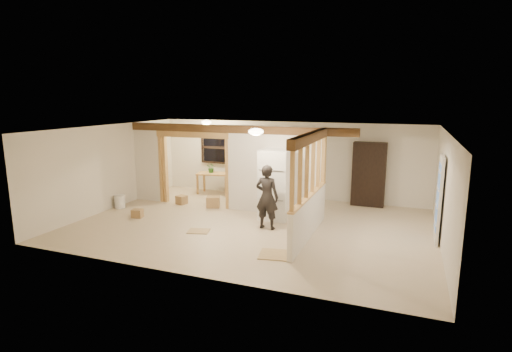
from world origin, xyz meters
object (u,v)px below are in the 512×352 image
at_px(work_table, 215,183).
at_px(shop_vac, 157,187).
at_px(woman, 267,197).
at_px(bookshelf, 369,174).
at_px(refrigerator, 276,184).

xyz_separation_m(work_table, shop_vac, (-1.76, -0.86, -0.07)).
xyz_separation_m(woman, bookshelf, (2.16, 3.17, 0.15)).
bearing_deg(bookshelf, work_table, -176.35).
bearing_deg(refrigerator, work_table, 145.68).
distance_m(refrigerator, bookshelf, 3.17).
bearing_deg(shop_vac, bookshelf, 9.86).
bearing_deg(woman, refrigerator, -82.25).
distance_m(refrigerator, shop_vac, 4.76).
height_order(woman, bookshelf, bookshelf).
height_order(shop_vac, bookshelf, bookshelf).
bearing_deg(woman, work_table, -40.99).
bearing_deg(work_table, shop_vac, -163.99).
distance_m(woman, bookshelf, 3.84).
relative_size(refrigerator, work_table, 1.62).
bearing_deg(bookshelf, woman, -124.33).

